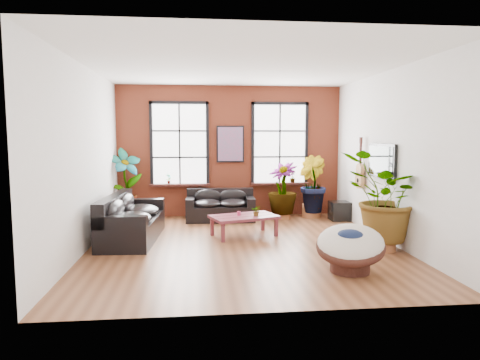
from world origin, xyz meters
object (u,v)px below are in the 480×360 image
Objects in this scene: sofa_back at (220,206)px; coffee_table at (244,218)px; sofa_left at (130,220)px; papasan_chair at (350,246)px.

coffee_table is at bearing -74.94° from sofa_back.
sofa_left is at bearing 163.94° from coffee_table.
sofa_left is at bearing 171.23° from papasan_chair.
sofa_left reaches higher than papasan_chair.
sofa_left reaches higher than sofa_back.
coffee_table is at bearing 143.17° from papasan_chair.
coffee_table is (2.42, 0.08, -0.03)m from sofa_left.
sofa_back is 2.75m from sofa_left.
papasan_chair is at bearing -79.43° from coffee_table.
sofa_back reaches higher than coffee_table.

